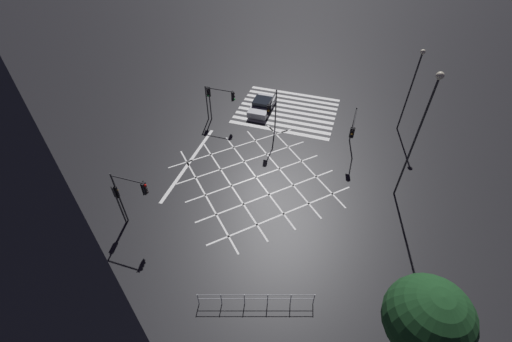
{
  "coord_description": "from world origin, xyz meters",
  "views": [
    {
      "loc": [
        -6.14,
        19.22,
        19.05
      ],
      "look_at": [
        0.0,
        0.0,
        0.68
      ],
      "focal_mm": 24.0,
      "sensor_mm": 36.0,
      "label": 1
    }
  ],
  "objects_px": {
    "traffic_light_ne_cross": "(117,197)",
    "traffic_light_se_main": "(222,98)",
    "traffic_light_sw_cross": "(353,128)",
    "street_lamp_west": "(413,81)",
    "street_lamp_east": "(422,122)",
    "street_tree_near": "(427,319)",
    "traffic_light_ne_main": "(132,192)",
    "waiting_car": "(262,105)",
    "traffic_light_se_cross": "(209,97)",
    "traffic_light_median_south": "(272,108)"
  },
  "relations": [
    {
      "from": "street_lamp_west",
      "to": "street_tree_near",
      "type": "bearing_deg",
      "value": 91.29
    },
    {
      "from": "traffic_light_ne_cross",
      "to": "traffic_light_se_main",
      "type": "xyz_separation_m",
      "value": [
        -1.89,
        -13.81,
        0.17
      ]
    },
    {
      "from": "street_tree_near",
      "to": "waiting_car",
      "type": "relative_size",
      "value": 1.49
    },
    {
      "from": "traffic_light_sw_cross",
      "to": "street_tree_near",
      "type": "height_order",
      "value": "street_tree_near"
    },
    {
      "from": "traffic_light_se_cross",
      "to": "traffic_light_median_south",
      "type": "distance_m",
      "value": 6.55
    },
    {
      "from": "traffic_light_ne_cross",
      "to": "traffic_light_sw_cross",
      "type": "relative_size",
      "value": 1.0
    },
    {
      "from": "traffic_light_ne_main",
      "to": "traffic_light_se_cross",
      "type": "xyz_separation_m",
      "value": [
        0.69,
        -13.69,
        -0.8
      ]
    },
    {
      "from": "traffic_light_sw_cross",
      "to": "street_lamp_east",
      "type": "xyz_separation_m",
      "value": [
        -4.03,
        4.06,
        4.0
      ]
    },
    {
      "from": "traffic_light_sw_cross",
      "to": "waiting_car",
      "type": "relative_size",
      "value": 0.86
    },
    {
      "from": "street_lamp_east",
      "to": "street_tree_near",
      "type": "relative_size",
      "value": 1.67
    },
    {
      "from": "street_lamp_east",
      "to": "waiting_car",
      "type": "bearing_deg",
      "value": -31.97
    },
    {
      "from": "traffic_light_se_main",
      "to": "traffic_light_ne_cross",
      "type": "bearing_deg",
      "value": -97.81
    },
    {
      "from": "street_lamp_west",
      "to": "street_tree_near",
      "type": "distance_m",
      "value": 21.1
    },
    {
      "from": "traffic_light_median_south",
      "to": "traffic_light_se_main",
      "type": "bearing_deg",
      "value": -101.53
    },
    {
      "from": "traffic_light_ne_main",
      "to": "street_lamp_east",
      "type": "xyz_separation_m",
      "value": [
        -16.8,
        -8.56,
        3.26
      ]
    },
    {
      "from": "traffic_light_sw_cross",
      "to": "street_lamp_west",
      "type": "relative_size",
      "value": 0.45
    },
    {
      "from": "traffic_light_se_main",
      "to": "street_lamp_west",
      "type": "distance_m",
      "value": 16.93
    },
    {
      "from": "traffic_light_ne_main",
      "to": "street_lamp_east",
      "type": "bearing_deg",
      "value": 26.99
    },
    {
      "from": "traffic_light_se_main",
      "to": "street_lamp_east",
      "type": "xyz_separation_m",
      "value": [
        -16.19,
        5.15,
        3.93
      ]
    },
    {
      "from": "traffic_light_sw_cross",
      "to": "street_tree_near",
      "type": "xyz_separation_m",
      "value": [
        -4.62,
        16.03,
        1.47
      ]
    },
    {
      "from": "traffic_light_sw_cross",
      "to": "street_lamp_west",
      "type": "bearing_deg",
      "value": 140.62
    },
    {
      "from": "traffic_light_se_cross",
      "to": "waiting_car",
      "type": "relative_size",
      "value": 0.88
    },
    {
      "from": "traffic_light_sw_cross",
      "to": "street_lamp_west",
      "type": "xyz_separation_m",
      "value": [
        -4.14,
        -5.05,
        2.34
      ]
    },
    {
      "from": "traffic_light_ne_cross",
      "to": "traffic_light_se_main",
      "type": "relative_size",
      "value": 0.97
    },
    {
      "from": "waiting_car",
      "to": "street_tree_near",
      "type": "bearing_deg",
      "value": 34.28
    },
    {
      "from": "traffic_light_ne_cross",
      "to": "street_tree_near",
      "type": "height_order",
      "value": "street_tree_near"
    },
    {
      "from": "traffic_light_sw_cross",
      "to": "street_tree_near",
      "type": "bearing_deg",
      "value": 16.06
    },
    {
      "from": "street_lamp_east",
      "to": "street_tree_near",
      "type": "bearing_deg",
      "value": 92.81
    },
    {
      "from": "street_tree_near",
      "to": "waiting_car",
      "type": "distance_m",
      "value": 24.69
    },
    {
      "from": "traffic_light_se_cross",
      "to": "traffic_light_ne_cross",
      "type": "bearing_deg",
      "value": -2.46
    },
    {
      "from": "street_tree_near",
      "to": "waiting_car",
      "type": "bearing_deg",
      "value": -55.72
    },
    {
      "from": "traffic_light_ne_cross",
      "to": "waiting_car",
      "type": "relative_size",
      "value": 0.86
    },
    {
      "from": "traffic_light_se_main",
      "to": "street_lamp_west",
      "type": "height_order",
      "value": "street_lamp_west"
    },
    {
      "from": "traffic_light_sw_cross",
      "to": "street_lamp_west",
      "type": "height_order",
      "value": "street_lamp_west"
    },
    {
      "from": "traffic_light_se_cross",
      "to": "street_lamp_east",
      "type": "xyz_separation_m",
      "value": [
        -17.49,
        5.13,
        4.06
      ]
    },
    {
      "from": "traffic_light_se_cross",
      "to": "traffic_light_se_main",
      "type": "distance_m",
      "value": 1.31
    },
    {
      "from": "traffic_light_se_main",
      "to": "street_lamp_east",
      "type": "relative_size",
      "value": 0.36
    },
    {
      "from": "street_lamp_west",
      "to": "waiting_car",
      "type": "xyz_separation_m",
      "value": [
        13.29,
        0.88,
        -4.35
      ]
    },
    {
      "from": "traffic_light_se_cross",
      "to": "traffic_light_median_south",
      "type": "bearing_deg",
      "value": 80.95
    },
    {
      "from": "traffic_light_se_main",
      "to": "street_lamp_east",
      "type": "height_order",
      "value": "street_lamp_east"
    },
    {
      "from": "traffic_light_se_cross",
      "to": "street_tree_near",
      "type": "relative_size",
      "value": 0.59
    },
    {
      "from": "street_lamp_east",
      "to": "street_lamp_west",
      "type": "bearing_deg",
      "value": -90.71
    },
    {
      "from": "traffic_light_median_south",
      "to": "street_lamp_west",
      "type": "distance_m",
      "value": 12.36
    },
    {
      "from": "street_lamp_east",
      "to": "street_tree_near",
      "type": "distance_m",
      "value": 12.25
    },
    {
      "from": "traffic_light_se_main",
      "to": "traffic_light_median_south",
      "type": "bearing_deg",
      "value": -11.53
    },
    {
      "from": "street_lamp_east",
      "to": "waiting_car",
      "type": "relative_size",
      "value": 2.48
    },
    {
      "from": "traffic_light_sw_cross",
      "to": "waiting_car",
      "type": "xyz_separation_m",
      "value": [
        9.15,
        -4.16,
        -2.01
      ]
    },
    {
      "from": "traffic_light_ne_main",
      "to": "traffic_light_ne_cross",
      "type": "distance_m",
      "value": 1.54
    },
    {
      "from": "traffic_light_median_south",
      "to": "street_tree_near",
      "type": "bearing_deg",
      "value": 35.89
    },
    {
      "from": "traffic_light_se_cross",
      "to": "street_tree_near",
      "type": "height_order",
      "value": "street_tree_near"
    }
  ]
}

